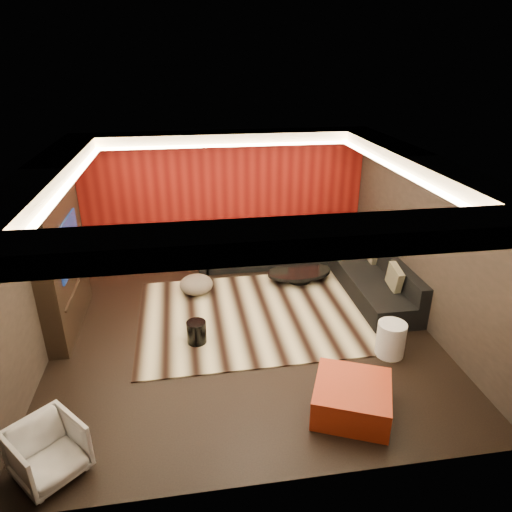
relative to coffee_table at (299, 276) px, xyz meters
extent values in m
cube|color=black|center=(-1.33, -1.56, -0.14)|extent=(6.00, 6.00, 0.02)
cube|color=silver|center=(-1.33, -1.56, 2.68)|extent=(6.00, 6.00, 0.02)
cube|color=black|center=(-1.33, 1.45, 1.27)|extent=(6.00, 0.02, 2.80)
cube|color=black|center=(-4.34, -1.56, 1.27)|extent=(0.02, 6.00, 2.80)
cube|color=black|center=(1.68, -1.56, 1.27)|extent=(0.02, 6.00, 2.80)
cube|color=#6B0C0A|center=(-1.33, 1.41, 1.27)|extent=(5.98, 0.05, 2.78)
cube|color=silver|center=(-1.33, 1.14, 2.56)|extent=(6.00, 0.60, 0.22)
cube|color=silver|center=(-1.33, -4.26, 2.56)|extent=(6.00, 0.60, 0.22)
cube|color=silver|center=(-4.03, -1.56, 2.56)|extent=(0.60, 4.80, 0.22)
cube|color=silver|center=(1.37, -1.56, 2.56)|extent=(0.60, 4.80, 0.22)
cube|color=#FFD899|center=(-1.33, 0.80, 2.47)|extent=(4.80, 0.08, 0.04)
cube|color=#FFD899|center=(-1.33, -3.92, 2.47)|extent=(4.80, 0.08, 0.04)
cube|color=#FFD899|center=(-3.69, -1.56, 2.47)|extent=(0.08, 4.80, 0.04)
cube|color=#FFD899|center=(1.03, -1.56, 2.47)|extent=(0.08, 4.80, 0.04)
cube|color=black|center=(-4.18, -0.96, 0.97)|extent=(0.30, 2.00, 2.20)
cube|color=black|center=(-4.02, -0.96, 1.32)|extent=(0.04, 1.30, 0.80)
cube|color=black|center=(-4.02, -0.96, 0.57)|extent=(0.04, 1.60, 0.04)
cube|color=beige|center=(-1.08, -1.14, -0.12)|extent=(4.04, 3.05, 0.02)
cylinder|color=black|center=(0.00, 0.00, 0.00)|extent=(1.38, 1.38, 0.22)
cylinder|color=black|center=(-2.11, -1.84, 0.07)|extent=(0.36, 0.36, 0.36)
ellipsoid|color=#B9A790|center=(-2.05, -0.20, 0.07)|extent=(0.82, 0.82, 0.35)
cylinder|color=silver|center=(0.78, -2.58, 0.14)|extent=(0.53, 0.53, 0.54)
cube|color=maroon|center=(-0.22, -3.66, 0.08)|extent=(1.23, 1.23, 0.42)
imported|color=silver|center=(-3.77, -4.06, 0.19)|extent=(0.96, 0.96, 0.63)
cube|color=black|center=(-0.08, 0.99, 0.07)|extent=(3.50, 0.90, 0.40)
cube|color=black|center=(-0.08, 1.34, 0.45)|extent=(3.50, 0.20, 0.35)
cube|color=black|center=(1.22, -0.76, 0.07)|extent=(0.90, 2.60, 0.40)
cube|color=black|center=(1.57, -0.76, 0.45)|extent=(0.20, 2.60, 0.35)
cube|color=black|center=(-1.88, 0.99, 0.17)|extent=(0.20, 0.90, 0.60)
cube|color=beige|center=(1.37, -1.31, 0.49)|extent=(0.12, 0.50, 0.50)
cube|color=beige|center=(0.88, 0.79, 0.49)|extent=(0.42, 0.20, 0.44)
cube|color=beige|center=(-0.19, 1.12, 0.49)|extent=(0.42, 0.20, 0.44)
cube|color=beige|center=(-1.33, 1.12, 0.49)|extent=(0.42, 0.20, 0.44)
cube|color=beige|center=(1.44, -0.13, 0.49)|extent=(0.12, 0.50, 0.50)
camera|label=1|loc=(-2.12, -7.96, 4.08)|focal=32.00mm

